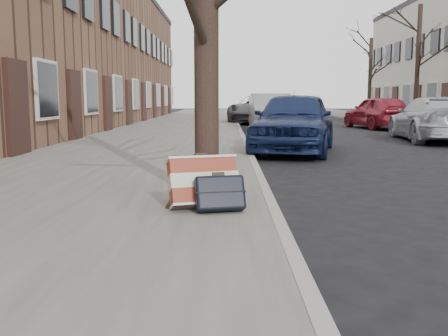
{
  "coord_description": "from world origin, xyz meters",
  "views": [
    {
      "loc": [
        -1.76,
        -4.47,
        1.3
      ],
      "look_at": [
        -1.79,
        0.8,
        0.56
      ],
      "focal_mm": 40.0,
      "sensor_mm": 36.0,
      "label": 1
    }
  ],
  "objects_px": {
    "suitcase_navy": "(220,193)",
    "car_near_front": "(294,121)",
    "car_near_mid": "(271,112)",
    "suitcase_red": "(203,182)"
  },
  "relations": [
    {
      "from": "suitcase_navy",
      "to": "car_near_front",
      "type": "height_order",
      "value": "car_near_front"
    },
    {
      "from": "suitcase_red",
      "to": "car_near_mid",
      "type": "bearing_deg",
      "value": 65.01
    },
    {
      "from": "car_near_mid",
      "to": "car_near_front",
      "type": "bearing_deg",
      "value": -91.81
    },
    {
      "from": "car_near_front",
      "to": "suitcase_red",
      "type": "bearing_deg",
      "value": -91.45
    },
    {
      "from": "suitcase_navy",
      "to": "car_near_mid",
      "type": "height_order",
      "value": "car_near_mid"
    },
    {
      "from": "suitcase_red",
      "to": "car_near_front",
      "type": "xyz_separation_m",
      "value": [
        1.89,
        6.8,
        0.34
      ]
    },
    {
      "from": "car_near_front",
      "to": "car_near_mid",
      "type": "distance_m",
      "value": 8.06
    },
    {
      "from": "suitcase_red",
      "to": "car_near_front",
      "type": "bearing_deg",
      "value": 57.27
    },
    {
      "from": "suitcase_navy",
      "to": "car_near_mid",
      "type": "bearing_deg",
      "value": 70.36
    },
    {
      "from": "suitcase_navy",
      "to": "car_near_front",
      "type": "distance_m",
      "value": 7.22
    }
  ]
}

